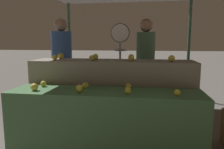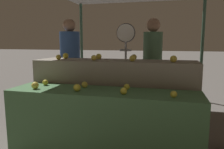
{
  "view_description": "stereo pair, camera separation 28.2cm",
  "coord_description": "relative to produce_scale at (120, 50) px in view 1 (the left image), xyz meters",
  "views": [
    {
      "loc": [
        0.46,
        -2.45,
        1.41
      ],
      "look_at": [
        0.04,
        0.3,
        0.98
      ],
      "focal_mm": 35.0,
      "sensor_mm": 36.0,
      "label": 1
    },
    {
      "loc": [
        0.74,
        -2.4,
        1.41
      ],
      "look_at": [
        0.04,
        0.3,
        0.98
      ],
      "focal_mm": 35.0,
      "sensor_mm": 36.0,
      "label": 2
    }
  ],
  "objects": [
    {
      "name": "apple_back_1",
      "position": [
        -0.31,
        -0.74,
        -0.08
      ],
      "size": [
        0.08,
        0.08,
        0.08
      ],
      "primitive_type": "sphere",
      "color": "yellow",
      "rests_on": "display_counter_back"
    },
    {
      "name": "apple_back_6",
      "position": [
        0.22,
        -0.53,
        -0.08
      ],
      "size": [
        0.08,
        0.08,
        0.08
      ],
      "primitive_type": "sphere",
      "color": "gold",
      "rests_on": "display_counter_back"
    },
    {
      "name": "person_customer_left",
      "position": [
        -1.14,
        0.26,
        -0.2
      ],
      "size": [
        0.46,
        0.46,
        1.83
      ],
      "rotation": [
        0.0,
        0.0,
        2.92
      ],
      "color": "#2D2D38",
      "rests_on": "ground_plane"
    },
    {
      "name": "person_vendor_at_scale",
      "position": [
        0.43,
        0.31,
        -0.2
      ],
      "size": [
        0.42,
        0.42,
        1.81
      ],
      "rotation": [
        0.0,
        0.0,
        2.86
      ],
      "color": "#2D2D38",
      "rests_on": "ground_plane"
    },
    {
      "name": "apple_back_0",
      "position": [
        -0.85,
        -0.75,
        -0.08
      ],
      "size": [
        0.07,
        0.07,
        0.07
      ],
      "primitive_type": "sphere",
      "color": "yellow",
      "rests_on": "display_counter_back"
    },
    {
      "name": "apple_front_4",
      "position": [
        -0.86,
        -1.13,
        -0.39
      ],
      "size": [
        0.08,
        0.08,
        0.08
      ],
      "primitive_type": "sphere",
      "color": "gold",
      "rests_on": "display_counter_front"
    },
    {
      "name": "apple_front_3",
      "position": [
        0.77,
        -1.36,
        -0.39
      ],
      "size": [
        0.07,
        0.07,
        0.07
      ],
      "primitive_type": "sphere",
      "color": "gold",
      "rests_on": "display_counter_front"
    },
    {
      "name": "apple_back_2",
      "position": [
        0.24,
        -0.76,
        -0.08
      ],
      "size": [
        0.08,
        0.08,
        0.08
      ],
      "primitive_type": "sphere",
      "color": "yellow",
      "rests_on": "display_counter_back"
    },
    {
      "name": "produce_scale",
      "position": [
        0.0,
        0.0,
        0.0
      ],
      "size": [
        0.32,
        0.2,
        1.7
      ],
      "color": "#99999E",
      "rests_on": "ground_plane"
    },
    {
      "name": "display_counter_back",
      "position": [
        -0.04,
        -0.65,
        -0.69
      ],
      "size": [
        2.28,
        0.55,
        1.14
      ],
      "primitive_type": "cube",
      "color": "gray",
      "rests_on": "ground_plane"
    },
    {
      "name": "apple_front_0",
      "position": [
        -0.85,
        -1.36,
        -0.38
      ],
      "size": [
        0.09,
        0.09,
        0.09
      ],
      "primitive_type": "sphere",
      "color": "yellow",
      "rests_on": "display_counter_front"
    },
    {
      "name": "apple_back_3",
      "position": [
        0.77,
        -0.75,
        -0.07
      ],
      "size": [
        0.09,
        0.09,
        0.09
      ],
      "primitive_type": "sphere",
      "color": "yellow",
      "rests_on": "display_counter_back"
    },
    {
      "name": "apple_front_2",
      "position": [
        0.24,
        -1.36,
        -0.39
      ],
      "size": [
        0.07,
        0.07,
        0.07
      ],
      "primitive_type": "sphere",
      "color": "gold",
      "rests_on": "display_counter_front"
    },
    {
      "name": "apple_back_4",
      "position": [
        -0.84,
        -0.54,
        -0.07
      ],
      "size": [
        0.09,
        0.09,
        0.09
      ],
      "primitive_type": "sphere",
      "color": "gold",
      "rests_on": "display_counter_back"
    },
    {
      "name": "apple_front_5",
      "position": [
        -0.3,
        -1.14,
        -0.39
      ],
      "size": [
        0.08,
        0.08,
        0.08
      ],
      "primitive_type": "sphere",
      "color": "yellow",
      "rests_on": "display_counter_front"
    },
    {
      "name": "apple_front_1",
      "position": [
        -0.31,
        -1.35,
        -0.38
      ],
      "size": [
        0.09,
        0.09,
        0.09
      ],
      "primitive_type": "sphere",
      "color": "gold",
      "rests_on": "display_counter_front"
    },
    {
      "name": "display_counter_front",
      "position": [
        -0.04,
        -1.25,
        -0.84
      ],
      "size": [
        2.28,
        0.55,
        0.83
      ],
      "primitive_type": "cube",
      "color": "#4C7A4C",
      "rests_on": "ground_plane"
    },
    {
      "name": "apple_back_5",
      "position": [
        -0.3,
        -0.54,
        -0.08
      ],
      "size": [
        0.09,
        0.09,
        0.09
      ],
      "primitive_type": "sphere",
      "color": "yellow",
      "rests_on": "display_counter_back"
    },
    {
      "name": "apple_front_6",
      "position": [
        0.23,
        -1.13,
        -0.39
      ],
      "size": [
        0.07,
        0.07,
        0.07
      ],
      "primitive_type": "sphere",
      "color": "gold",
      "rests_on": "display_counter_front"
    }
  ]
}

